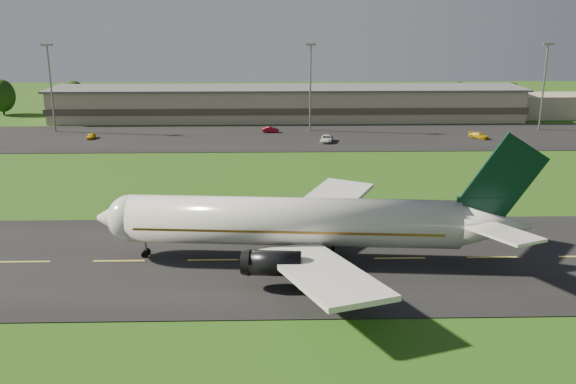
{
  "coord_description": "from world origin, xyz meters",
  "views": [
    {
      "loc": [
        -3.96,
        -70.07,
        28.92
      ],
      "look_at": [
        -2.01,
        8.0,
        6.0
      ],
      "focal_mm": 40.0,
      "sensor_mm": 36.0,
      "label": 1
    }
  ],
  "objects_px": {
    "service_vehicle_b": "(271,130)",
    "service_vehicle_c": "(327,139)",
    "airliner": "(300,223)",
    "service_vehicle_d": "(479,135)",
    "light_mast_centre": "(310,77)",
    "light_mast_east": "(545,76)",
    "service_vehicle_a": "(91,136)",
    "terminal": "(312,104)",
    "light_mast_west": "(50,77)"
  },
  "relations": [
    {
      "from": "terminal",
      "to": "light_mast_centre",
      "type": "xyz_separation_m",
      "value": [
        -1.4,
        -16.18,
        8.75
      ]
    },
    {
      "from": "service_vehicle_a",
      "to": "light_mast_centre",
      "type": "bearing_deg",
      "value": 9.89
    },
    {
      "from": "service_vehicle_b",
      "to": "terminal",
      "type": "bearing_deg",
      "value": -30.71
    },
    {
      "from": "airliner",
      "to": "service_vehicle_d",
      "type": "bearing_deg",
      "value": 63.24
    },
    {
      "from": "light_mast_centre",
      "to": "light_mast_east",
      "type": "bearing_deg",
      "value": 0.0
    },
    {
      "from": "light_mast_centre",
      "to": "service_vehicle_b",
      "type": "height_order",
      "value": "light_mast_centre"
    },
    {
      "from": "service_vehicle_a",
      "to": "service_vehicle_d",
      "type": "xyz_separation_m",
      "value": [
        86.62,
        -1.97,
        0.06
      ]
    },
    {
      "from": "light_mast_east",
      "to": "service_vehicle_a",
      "type": "height_order",
      "value": "light_mast_east"
    },
    {
      "from": "light_mast_east",
      "to": "airliner",
      "type": "bearing_deg",
      "value": -127.22
    },
    {
      "from": "terminal",
      "to": "light_mast_east",
      "type": "xyz_separation_m",
      "value": [
        53.6,
        -16.18,
        8.75
      ]
    },
    {
      "from": "airliner",
      "to": "light_mast_centre",
      "type": "height_order",
      "value": "light_mast_centre"
    },
    {
      "from": "airliner",
      "to": "terminal",
      "type": "xyz_separation_m",
      "value": [
        7.22,
        96.26,
        -0.67
      ]
    },
    {
      "from": "airliner",
      "to": "light_mast_centre",
      "type": "relative_size",
      "value": 2.52
    },
    {
      "from": "terminal",
      "to": "service_vehicle_c",
      "type": "relative_size",
      "value": 27.45
    },
    {
      "from": "light_mast_west",
      "to": "light_mast_east",
      "type": "height_order",
      "value": "same"
    },
    {
      "from": "airliner",
      "to": "terminal",
      "type": "bearing_deg",
      "value": 90.64
    },
    {
      "from": "airliner",
      "to": "light_mast_west",
      "type": "height_order",
      "value": "light_mast_west"
    },
    {
      "from": "airliner",
      "to": "light_mast_centre",
      "type": "distance_m",
      "value": 80.69
    },
    {
      "from": "light_mast_west",
      "to": "light_mast_east",
      "type": "xyz_separation_m",
      "value": [
        115.0,
        0.0,
        0.0
      ]
    },
    {
      "from": "light_mast_centre",
      "to": "service_vehicle_a",
      "type": "bearing_deg",
      "value": -170.36
    },
    {
      "from": "light_mast_east",
      "to": "service_vehicle_b",
      "type": "xyz_separation_m",
      "value": [
        -64.35,
        -2.23,
        -12.0
      ]
    },
    {
      "from": "terminal",
      "to": "service_vehicle_a",
      "type": "xyz_separation_m",
      "value": [
        -50.81,
        -24.58,
        -3.29
      ]
    },
    {
      "from": "light_mast_east",
      "to": "service_vehicle_d",
      "type": "bearing_deg",
      "value": -149.78
    },
    {
      "from": "airliner",
      "to": "service_vehicle_a",
      "type": "height_order",
      "value": "airliner"
    },
    {
      "from": "light_mast_west",
      "to": "light_mast_centre",
      "type": "relative_size",
      "value": 1.0
    },
    {
      "from": "terminal",
      "to": "service_vehicle_d",
      "type": "bearing_deg",
      "value": -36.55
    },
    {
      "from": "airliner",
      "to": "light_mast_east",
      "type": "distance_m",
      "value": 100.87
    },
    {
      "from": "light_mast_west",
      "to": "service_vehicle_d",
      "type": "height_order",
      "value": "light_mast_west"
    },
    {
      "from": "light_mast_east",
      "to": "service_vehicle_b",
      "type": "height_order",
      "value": "light_mast_east"
    },
    {
      "from": "airliner",
      "to": "terminal",
      "type": "height_order",
      "value": "airliner"
    },
    {
      "from": "service_vehicle_b",
      "to": "service_vehicle_c",
      "type": "relative_size",
      "value": 0.73
    },
    {
      "from": "service_vehicle_a",
      "to": "service_vehicle_c",
      "type": "distance_m",
      "value": 52.51
    },
    {
      "from": "service_vehicle_b",
      "to": "service_vehicle_c",
      "type": "xyz_separation_m",
      "value": [
        12.22,
        -11.11,
        0.09
      ]
    },
    {
      "from": "terminal",
      "to": "service_vehicle_b",
      "type": "distance_m",
      "value": 21.57
    },
    {
      "from": "light_mast_centre",
      "to": "service_vehicle_c",
      "type": "distance_m",
      "value": 18.11
    },
    {
      "from": "light_mast_centre",
      "to": "service_vehicle_d",
      "type": "distance_m",
      "value": 40.44
    },
    {
      "from": "airliner",
      "to": "light_mast_west",
      "type": "bearing_deg",
      "value": 129.01
    },
    {
      "from": "airliner",
      "to": "light_mast_centre",
      "type": "xyz_separation_m",
      "value": [
        5.81,
        80.07,
        8.08
      ]
    },
    {
      "from": "light_mast_east",
      "to": "service_vehicle_d",
      "type": "xyz_separation_m",
      "value": [
        -17.79,
        -10.36,
        -11.97
      ]
    },
    {
      "from": "terminal",
      "to": "service_vehicle_a",
      "type": "bearing_deg",
      "value": -154.18
    },
    {
      "from": "service_vehicle_a",
      "to": "service_vehicle_c",
      "type": "bearing_deg",
      "value": -5.15
    },
    {
      "from": "light_mast_west",
      "to": "service_vehicle_c",
      "type": "height_order",
      "value": "light_mast_west"
    },
    {
      "from": "terminal",
      "to": "light_mast_east",
      "type": "bearing_deg",
      "value": -16.8
    },
    {
      "from": "service_vehicle_b",
      "to": "service_vehicle_c",
      "type": "height_order",
      "value": "service_vehicle_c"
    },
    {
      "from": "light_mast_centre",
      "to": "airliner",
      "type": "bearing_deg",
      "value": -94.15
    },
    {
      "from": "terminal",
      "to": "service_vehicle_c",
      "type": "height_order",
      "value": "terminal"
    },
    {
      "from": "light_mast_centre",
      "to": "light_mast_east",
      "type": "height_order",
      "value": "same"
    },
    {
      "from": "airliner",
      "to": "service_vehicle_a",
      "type": "xyz_separation_m",
      "value": [
        -43.59,
        71.68,
        -3.96
      ]
    },
    {
      "from": "light_mast_centre",
      "to": "service_vehicle_c",
      "type": "relative_size",
      "value": 3.85
    },
    {
      "from": "airliner",
      "to": "light_mast_east",
      "type": "relative_size",
      "value": 2.52
    }
  ]
}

